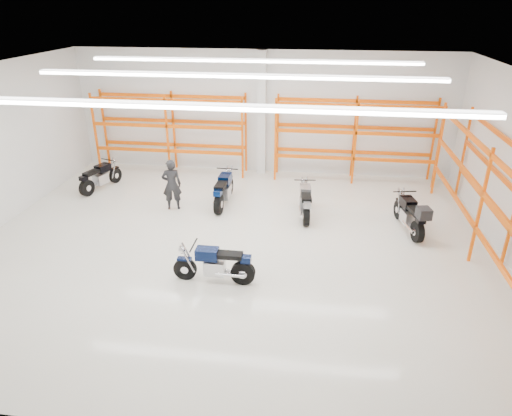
# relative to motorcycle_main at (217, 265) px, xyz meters

# --- Properties ---
(ground) EXTENTS (14.00, 14.00, 0.00)m
(ground) POSITION_rel_motorcycle_main_xyz_m (0.06, 1.80, -0.45)
(ground) COLOR silver
(ground) RESTS_ON ground
(room_shell) EXTENTS (14.02, 12.02, 4.51)m
(room_shell) POSITION_rel_motorcycle_main_xyz_m (0.06, 1.82, 2.83)
(room_shell) COLOR white
(room_shell) RESTS_ON ground
(motorcycle_main) EXTENTS (1.95, 0.65, 0.96)m
(motorcycle_main) POSITION_rel_motorcycle_main_xyz_m (0.00, 0.00, 0.00)
(motorcycle_main) COLOR black
(motorcycle_main) RESTS_ON ground
(motorcycle_back_a) EXTENTS (0.88, 1.87, 0.95)m
(motorcycle_back_a) POSITION_rel_motorcycle_main_xyz_m (-5.30, 5.05, -0.00)
(motorcycle_back_a) COLOR black
(motorcycle_back_a) RESTS_ON ground
(motorcycle_back_b) EXTENTS (0.71, 2.14, 1.05)m
(motorcycle_back_b) POSITION_rel_motorcycle_main_xyz_m (-0.75, 4.36, 0.04)
(motorcycle_back_b) COLOR black
(motorcycle_back_b) RESTS_ON ground
(motorcycle_back_c) EXTENTS (0.66, 2.01, 0.98)m
(motorcycle_back_c) POSITION_rel_motorcycle_main_xyz_m (1.88, 3.89, 0.01)
(motorcycle_back_c) COLOR black
(motorcycle_back_c) RESTS_ON ground
(motorcycle_back_d) EXTENTS (0.81, 2.13, 1.10)m
(motorcycle_back_d) POSITION_rel_motorcycle_main_xyz_m (4.89, 3.20, 0.08)
(motorcycle_back_d) COLOR black
(motorcycle_back_d) RESTS_ON ground
(standing_man) EXTENTS (0.68, 0.54, 1.64)m
(standing_man) POSITION_rel_motorcycle_main_xyz_m (-2.29, 3.87, 0.37)
(standing_man) COLOR black
(standing_man) RESTS_ON ground
(structural_column) EXTENTS (0.32, 0.32, 4.50)m
(structural_column) POSITION_rel_motorcycle_main_xyz_m (0.06, 7.62, 1.80)
(structural_column) COLOR white
(structural_column) RESTS_ON ground
(pallet_racking_back_left) EXTENTS (5.67, 0.87, 3.00)m
(pallet_racking_back_left) POSITION_rel_motorcycle_main_xyz_m (-3.34, 7.28, 1.34)
(pallet_racking_back_left) COLOR #FF5700
(pallet_racking_back_left) RESTS_ON ground
(pallet_racking_back_right) EXTENTS (5.67, 0.87, 3.00)m
(pallet_racking_back_right) POSITION_rel_motorcycle_main_xyz_m (3.46, 7.28, 1.34)
(pallet_racking_back_right) COLOR #FF5700
(pallet_racking_back_right) RESTS_ON ground
(pallet_racking_side) EXTENTS (0.87, 9.07, 3.00)m
(pallet_racking_side) POSITION_rel_motorcycle_main_xyz_m (6.54, 1.80, 1.37)
(pallet_racking_side) COLOR #FF5700
(pallet_racking_side) RESTS_ON ground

